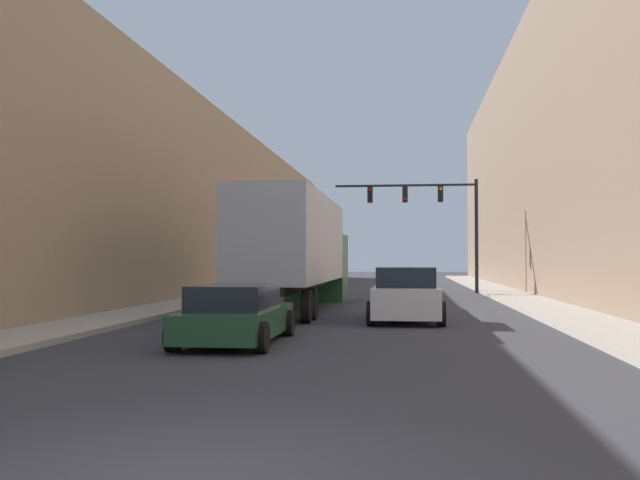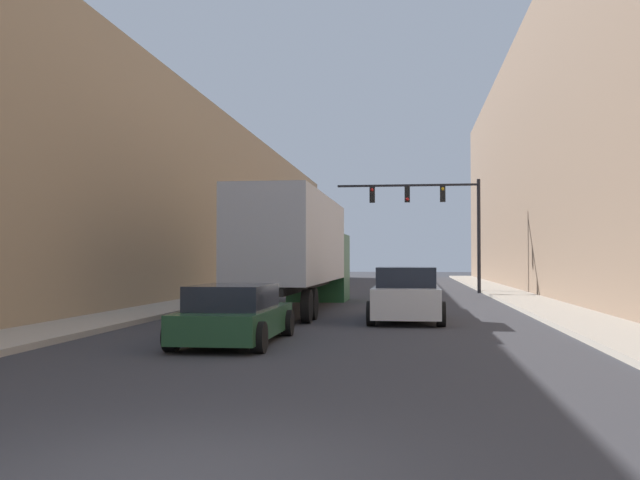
{
  "view_description": "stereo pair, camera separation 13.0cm",
  "coord_description": "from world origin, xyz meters",
  "px_view_note": "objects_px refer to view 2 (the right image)",
  "views": [
    {
      "loc": [
        1.88,
        -5.81,
        1.89
      ],
      "look_at": [
        -0.66,
        14.8,
        2.45
      ],
      "focal_mm": 40.0,
      "sensor_mm": 36.0,
      "label": 1
    },
    {
      "loc": [
        2.01,
        -5.8,
        1.89
      ],
      "look_at": [
        -0.66,
        14.8,
        2.45
      ],
      "focal_mm": 40.0,
      "sensor_mm": 36.0,
      "label": 2
    }
  ],
  "objects_px": {
    "semi_truck": "(300,248)",
    "suv_car": "(406,295)",
    "sedan_car": "(235,315)",
    "traffic_signal_gantry": "(438,211)"
  },
  "relations": [
    {
      "from": "semi_truck",
      "to": "suv_car",
      "type": "xyz_separation_m",
      "value": [
        4.04,
        -4.65,
        -1.52
      ]
    },
    {
      "from": "sedan_car",
      "to": "suv_car",
      "type": "relative_size",
      "value": 0.99
    },
    {
      "from": "semi_truck",
      "to": "sedan_car",
      "type": "xyz_separation_m",
      "value": [
        0.25,
        -10.87,
        -1.68
      ]
    },
    {
      "from": "semi_truck",
      "to": "traffic_signal_gantry",
      "type": "bearing_deg",
      "value": 67.82
    },
    {
      "from": "semi_truck",
      "to": "sedan_car",
      "type": "relative_size",
      "value": 3.06
    },
    {
      "from": "semi_truck",
      "to": "sedan_car",
      "type": "bearing_deg",
      "value": -88.67
    },
    {
      "from": "semi_truck",
      "to": "suv_car",
      "type": "relative_size",
      "value": 3.04
    },
    {
      "from": "suv_car",
      "to": "traffic_signal_gantry",
      "type": "height_order",
      "value": "traffic_signal_gantry"
    },
    {
      "from": "suv_car",
      "to": "traffic_signal_gantry",
      "type": "distance_m",
      "value": 19.06
    },
    {
      "from": "semi_truck",
      "to": "suv_car",
      "type": "distance_m",
      "value": 6.34
    }
  ]
}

